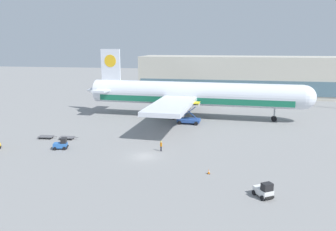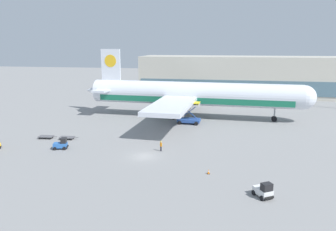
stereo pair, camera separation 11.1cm
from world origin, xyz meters
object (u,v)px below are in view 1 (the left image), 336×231
at_px(airplane_main, 190,94).
at_px(baggage_tug_far, 61,144).
at_px(baggage_dolly_second, 67,137).
at_px(ground_crew_near, 161,145).
at_px(baggage_tug_mid, 264,190).
at_px(baggage_dolly_lead, 46,137).
at_px(traffic_cone_near, 209,172).
at_px(scissor_lift_loader, 189,115).

bearing_deg(airplane_main, baggage_tug_far, -119.98).
relative_size(baggage_dolly_second, ground_crew_near, 2.08).
bearing_deg(baggage_tug_far, baggage_tug_mid, -36.75).
relative_size(baggage_tug_far, baggage_dolly_lead, 0.73).
xyz_separation_m(baggage_tug_mid, baggage_tug_far, (-33.43, 12.81, 0.00)).
bearing_deg(baggage_dolly_second, baggage_dolly_lead, 177.81).
height_order(baggage_tug_mid, baggage_dolly_lead, baggage_tug_mid).
bearing_deg(airplane_main, baggage_dolly_lead, -133.49).
bearing_deg(baggage_tug_mid, baggage_dolly_lead, -147.60).
bearing_deg(baggage_tug_mid, baggage_tug_far, -143.78).
distance_m(baggage_tug_far, traffic_cone_near, 27.23).
distance_m(baggage_tug_mid, traffic_cone_near, 9.36).
relative_size(baggage_tug_mid, traffic_cone_near, 3.95).
distance_m(baggage_tug_far, ground_crew_near, 17.72).
distance_m(airplane_main, ground_crew_near, 28.45).
bearing_deg(baggage_dolly_second, scissor_lift_loader, 33.45).
bearing_deg(traffic_cone_near, scissor_lift_loader, 102.43).
distance_m(baggage_dolly_lead, traffic_cone_near, 34.87).
bearing_deg(baggage_tug_mid, scissor_lift_loader, 167.91).
distance_m(airplane_main, baggage_dolly_lead, 35.77).
bearing_deg(ground_crew_near, baggage_dolly_second, 39.81).
relative_size(scissor_lift_loader, ground_crew_near, 2.94).
bearing_deg(baggage_dolly_lead, ground_crew_near, -13.51).
bearing_deg(traffic_cone_near, ground_crew_near, 135.18).
bearing_deg(ground_crew_near, scissor_lift_loader, -45.49).
distance_m(baggage_dolly_second, ground_crew_near, 19.88).
height_order(airplane_main, baggage_dolly_second, airplane_main).
relative_size(airplane_main, baggage_tug_far, 21.29).
distance_m(baggage_tug_mid, baggage_dolly_lead, 43.74).
height_order(baggage_dolly_second, ground_crew_near, ground_crew_near).
relative_size(airplane_main, ground_crew_near, 32.11).
distance_m(baggage_dolly_second, traffic_cone_near, 30.93).
bearing_deg(baggage_tug_far, baggage_dolly_second, 92.71).
bearing_deg(ground_crew_near, airplane_main, -42.69).
xyz_separation_m(airplane_main, baggage_dolly_second, (-21.08, -24.32, -5.45)).
bearing_deg(traffic_cone_near, baggage_dolly_lead, 159.53).
height_order(airplane_main, ground_crew_near, airplane_main).
bearing_deg(traffic_cone_near, airplane_main, 101.14).
xyz_separation_m(airplane_main, baggage_tug_mid, (14.28, -42.89, -4.96)).
bearing_deg(baggage_dolly_lead, traffic_cone_near, -25.75).
bearing_deg(scissor_lift_loader, airplane_main, 97.94).
bearing_deg(airplane_main, baggage_tug_mid, -69.08).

